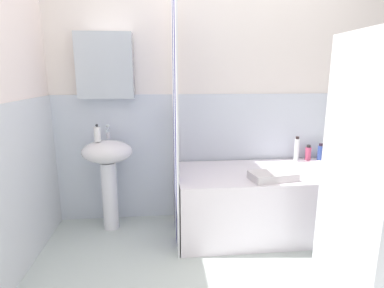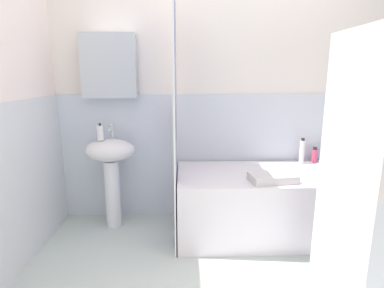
{
  "view_description": "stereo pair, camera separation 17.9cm",
  "coord_description": "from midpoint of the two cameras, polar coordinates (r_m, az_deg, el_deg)",
  "views": [
    {
      "loc": [
        -0.56,
        -1.64,
        1.38
      ],
      "look_at": [
        -0.31,
        0.83,
        0.82
      ],
      "focal_mm": 28.83,
      "sensor_mm": 36.0,
      "label": 1
    },
    {
      "loc": [
        -0.38,
        -1.65,
        1.38
      ],
      "look_at": [
        -0.31,
        0.83,
        0.82
      ],
      "focal_mm": 28.83,
      "sensor_mm": 36.0,
      "label": 2
    }
  ],
  "objects": [
    {
      "name": "sink",
      "position": [
        2.84,
        -13.04,
        -3.47
      ],
      "size": [
        0.44,
        0.34,
        0.82
      ],
      "color": "white",
      "rests_on": "ground_plane"
    },
    {
      "name": "shampoo_bottle",
      "position": [
        3.1,
        21.26,
        -1.29
      ],
      "size": [
        0.05,
        0.05,
        0.24
      ],
      "color": "white",
      "rests_on": "bathtub"
    },
    {
      "name": "faucet",
      "position": [
        2.85,
        -13.01,
        2.4
      ],
      "size": [
        0.03,
        0.12,
        0.12
      ],
      "color": "silver",
      "rests_on": "sink"
    },
    {
      "name": "wall_back_tiled",
      "position": [
        2.94,
        6.33,
        7.96
      ],
      "size": [
        3.6,
        0.18,
        2.4
      ],
      "color": "white",
      "rests_on": "ground_plane"
    },
    {
      "name": "bathtub",
      "position": [
        2.84,
        15.15,
        -10.54
      ],
      "size": [
        1.52,
        0.74,
        0.56
      ],
      "primitive_type": "cube",
      "color": "white",
      "rests_on": "ground_plane"
    },
    {
      "name": "towel_folded",
      "position": [
        2.53,
        16.71,
        -6.02
      ],
      "size": [
        0.38,
        0.26,
        0.06
      ],
      "primitive_type": "cube",
      "rotation": [
        0.0,
        0.0,
        0.15
      ],
      "color": "silver",
      "rests_on": "bathtub"
    },
    {
      "name": "body_wash_bottle",
      "position": [
        3.24,
        25.24,
        -1.8
      ],
      "size": [
        0.06,
        0.06,
        0.16
      ],
      "color": "#354E9D",
      "rests_on": "bathtub"
    },
    {
      "name": "soap_dispenser",
      "position": [
        2.75,
        -14.83,
        2.03
      ],
      "size": [
        0.06,
        0.06,
        0.15
      ],
      "color": "white",
      "rests_on": "sink"
    },
    {
      "name": "lotion_bottle",
      "position": [
        3.19,
        23.22,
        -1.93
      ],
      "size": [
        0.06,
        0.06,
        0.15
      ],
      "color": "#C9496D",
      "rests_on": "bathtub"
    },
    {
      "name": "shower_curtain",
      "position": [
        2.52,
        -1.06,
        4.09
      ],
      "size": [
        0.01,
        0.74,
        2.0
      ],
      "color": "white",
      "rests_on": "ground_plane"
    }
  ]
}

